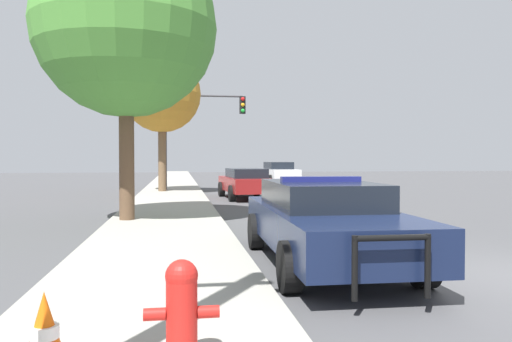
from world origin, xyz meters
TOP-DOWN VIEW (x-y plane):
  - ground_plane at (0.00, 0.00)m, footprint 110.00×110.00m
  - sidewalk_left at (-5.10, 0.00)m, footprint 3.00×110.00m
  - police_car at (-2.39, 1.26)m, footprint 2.16×5.34m
  - fire_hydrant at (-4.75, -2.71)m, footprint 0.60×0.26m
  - traffic_light at (-3.73, 19.10)m, footprint 4.20×0.35m
  - car_background_oncoming at (2.09, 26.93)m, footprint 2.26×4.47m
  - car_background_midblock at (-1.90, 14.66)m, footprint 2.11×4.51m
  - tree_sidewalk_mid at (-5.55, 18.23)m, footprint 3.81×3.81m
  - tree_sidewalk_near at (-6.12, 6.84)m, footprint 4.78×4.78m
  - traffic_cone at (-5.75, -2.90)m, footprint 0.38×0.38m

SIDE VIEW (x-z plane):
  - ground_plane at x=0.00m, z-range 0.00..0.00m
  - sidewalk_left at x=-5.10m, z-range 0.00..0.13m
  - traffic_cone at x=-5.75m, z-range 0.13..0.79m
  - fire_hydrant at x=-4.75m, z-range 0.16..0.98m
  - car_background_midblock at x=-1.90m, z-range 0.05..1.36m
  - police_car at x=-2.39m, z-range 0.02..1.47m
  - car_background_oncoming at x=2.09m, z-range 0.04..1.51m
  - traffic_light at x=-3.73m, z-range 1.20..6.18m
  - tree_sidewalk_mid at x=-5.55m, z-range 1.54..8.23m
  - tree_sidewalk_near at x=-6.12m, z-range 1.46..8.95m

